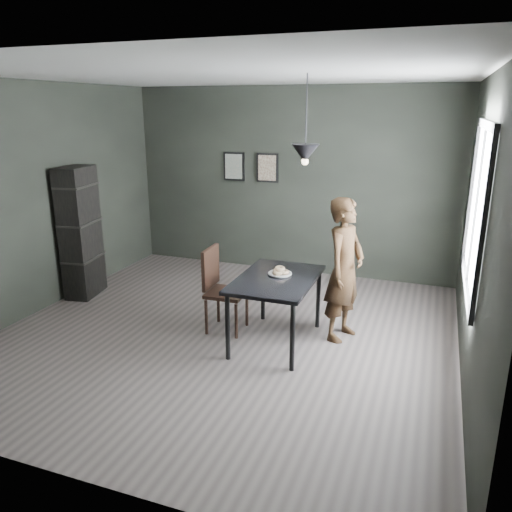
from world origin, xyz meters
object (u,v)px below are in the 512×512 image
(cafe_table, at_px, (276,285))
(shelf_unit, at_px, (80,233))
(wood_chair, at_px, (219,284))
(woman, at_px, (344,270))
(pendant_lamp, at_px, (305,153))
(white_plate, at_px, (280,274))

(cafe_table, relative_size, shelf_unit, 0.68)
(cafe_table, relative_size, wood_chair, 1.23)
(woman, relative_size, pendant_lamp, 1.83)
(cafe_table, height_order, shelf_unit, shelf_unit)
(white_plate, bearing_deg, wood_chair, -179.85)
(white_plate, bearing_deg, pendant_lamp, -1.39)
(cafe_table, relative_size, white_plate, 5.22)
(cafe_table, relative_size, woman, 0.76)
(woman, bearing_deg, wood_chair, 118.79)
(shelf_unit, distance_m, pendant_lamp, 3.40)
(cafe_table, bearing_deg, woman, 30.54)
(pendant_lamp, bearing_deg, white_plate, 178.61)
(cafe_table, distance_m, shelf_unit, 2.97)
(white_plate, xyz_separation_m, woman, (0.65, 0.28, 0.04))
(cafe_table, distance_m, pendant_lamp, 1.41)
(shelf_unit, bearing_deg, woman, -11.85)
(cafe_table, distance_m, woman, 0.77)
(shelf_unit, height_order, pendant_lamp, pendant_lamp)
(cafe_table, xyz_separation_m, shelf_unit, (-2.92, 0.50, 0.21))
(pendant_lamp, bearing_deg, woman, 35.31)
(woman, bearing_deg, shelf_unit, 105.36)
(woman, xyz_separation_m, pendant_lamp, (-0.40, -0.28, 1.26))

